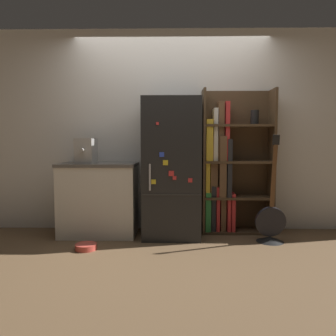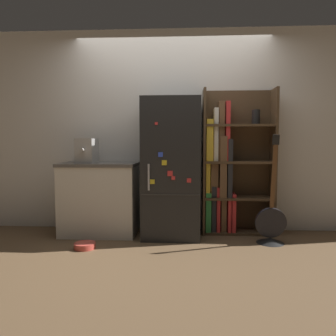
{
  "view_description": "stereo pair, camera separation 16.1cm",
  "coord_description": "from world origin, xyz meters",
  "px_view_note": "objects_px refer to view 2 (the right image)",
  "views": [
    {
      "loc": [
        0.03,
        -3.85,
        1.16
      ],
      "look_at": [
        -0.04,
        0.15,
        0.84
      ],
      "focal_mm": 35.0,
      "sensor_mm": 36.0,
      "label": 1
    },
    {
      "loc": [
        0.19,
        -3.84,
        1.16
      ],
      "look_at": [
        -0.04,
        0.15,
        0.84
      ],
      "focal_mm": 35.0,
      "sensor_mm": 36.0,
      "label": 2
    }
  ],
  "objects_px": {
    "refrigerator": "(171,168)",
    "pet_bowl": "(85,245)",
    "espresso_machine": "(87,151)",
    "guitar": "(271,228)",
    "bookshelf": "(228,168)"
  },
  "relations": [
    {
      "from": "espresso_machine",
      "to": "refrigerator",
      "type": "bearing_deg",
      "value": 1.03
    },
    {
      "from": "espresso_machine",
      "to": "pet_bowl",
      "type": "distance_m",
      "value": 1.15
    },
    {
      "from": "refrigerator",
      "to": "espresso_machine",
      "type": "xyz_separation_m",
      "value": [
        -1.04,
        -0.02,
        0.21
      ]
    },
    {
      "from": "refrigerator",
      "to": "pet_bowl",
      "type": "relative_size",
      "value": 7.18
    },
    {
      "from": "refrigerator",
      "to": "espresso_machine",
      "type": "distance_m",
      "value": 1.06
    },
    {
      "from": "espresso_machine",
      "to": "pet_bowl",
      "type": "bearing_deg",
      "value": -77.27
    },
    {
      "from": "refrigerator",
      "to": "pet_bowl",
      "type": "height_order",
      "value": "refrigerator"
    },
    {
      "from": "bookshelf",
      "to": "refrigerator",
      "type": "bearing_deg",
      "value": -165.21
    },
    {
      "from": "refrigerator",
      "to": "bookshelf",
      "type": "distance_m",
      "value": 0.73
    },
    {
      "from": "espresso_machine",
      "to": "guitar",
      "type": "height_order",
      "value": "guitar"
    },
    {
      "from": "refrigerator",
      "to": "pet_bowl",
      "type": "distance_m",
      "value": 1.34
    },
    {
      "from": "guitar",
      "to": "pet_bowl",
      "type": "relative_size",
      "value": 5.31
    },
    {
      "from": "bookshelf",
      "to": "pet_bowl",
      "type": "height_order",
      "value": "bookshelf"
    },
    {
      "from": "refrigerator",
      "to": "pet_bowl",
      "type": "xyz_separation_m",
      "value": [
        -0.92,
        -0.56,
        -0.8
      ]
    },
    {
      "from": "espresso_machine",
      "to": "pet_bowl",
      "type": "height_order",
      "value": "espresso_machine"
    }
  ]
}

